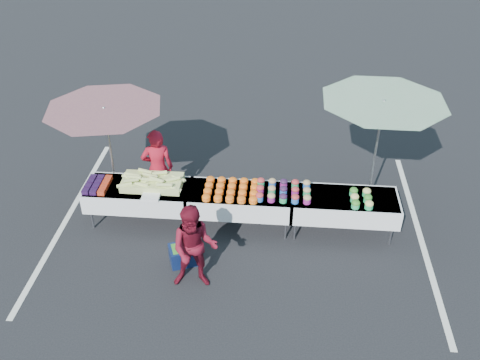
# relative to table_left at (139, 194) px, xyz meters

# --- Properties ---
(ground) EXTENTS (80.00, 80.00, 0.00)m
(ground) POSITION_rel_table_left_xyz_m (1.80, 0.00, -0.58)
(ground) COLOR black
(stripe_left) EXTENTS (0.10, 5.00, 0.00)m
(stripe_left) POSITION_rel_table_left_xyz_m (-1.40, 0.00, -0.58)
(stripe_left) COLOR silver
(stripe_left) RESTS_ON ground
(stripe_right) EXTENTS (0.10, 5.00, 0.00)m
(stripe_right) POSITION_rel_table_left_xyz_m (5.00, 0.00, -0.58)
(stripe_right) COLOR silver
(stripe_right) RESTS_ON ground
(table_left) EXTENTS (1.86, 0.81, 0.75)m
(table_left) POSITION_rel_table_left_xyz_m (0.00, 0.00, 0.00)
(table_left) COLOR white
(table_left) RESTS_ON ground
(table_center) EXTENTS (1.86, 0.81, 0.75)m
(table_center) POSITION_rel_table_left_xyz_m (1.80, 0.00, 0.00)
(table_center) COLOR white
(table_center) RESTS_ON ground
(table_right) EXTENTS (1.86, 0.81, 0.75)m
(table_right) POSITION_rel_table_left_xyz_m (3.60, 0.00, 0.00)
(table_right) COLOR white
(table_right) RESTS_ON ground
(berry_punnets) EXTENTS (0.40, 0.54, 0.08)m
(berry_punnets) POSITION_rel_table_left_xyz_m (-0.71, -0.06, 0.21)
(berry_punnets) COLOR black
(berry_punnets) RESTS_ON table_left
(corn_pile) EXTENTS (1.16, 0.57, 0.26)m
(corn_pile) POSITION_rel_table_left_xyz_m (0.25, 0.04, 0.26)
(corn_pile) COLOR #ADD16B
(corn_pile) RESTS_ON table_left
(plastic_bags) EXTENTS (0.30, 0.25, 0.05)m
(plastic_bags) POSITION_rel_table_left_xyz_m (0.30, -0.30, 0.19)
(plastic_bags) COLOR white
(plastic_bags) RESTS_ON table_left
(carrot_bowls) EXTENTS (0.95, 0.69, 0.11)m
(carrot_bowls) POSITION_rel_table_left_xyz_m (1.65, -0.01, 0.22)
(carrot_bowls) COLOR orange
(carrot_bowls) RESTS_ON table_center
(potato_cups) EXTENTS (0.94, 0.58, 0.16)m
(potato_cups) POSITION_rel_table_left_xyz_m (2.55, 0.00, 0.25)
(potato_cups) COLOR blue
(potato_cups) RESTS_ON table_right
(bean_baskets) EXTENTS (0.36, 0.50, 0.15)m
(bean_baskets) POSITION_rel_table_left_xyz_m (3.86, -0.10, 0.24)
(bean_baskets) COLOR #2AAA61
(bean_baskets) RESTS_ON table_right
(vendor) EXTENTS (0.65, 0.50, 1.58)m
(vendor) POSITION_rel_table_left_xyz_m (0.24, 0.55, 0.21)
(vendor) COLOR #A61325
(vendor) RESTS_ON ground
(customer) EXTENTS (0.75, 0.60, 1.49)m
(customer) POSITION_rel_table_left_xyz_m (1.24, -1.50, 0.16)
(customer) COLOR maroon
(customer) RESTS_ON ground
(umbrella_left) EXTENTS (2.40, 2.40, 2.09)m
(umbrella_left) POSITION_rel_table_left_xyz_m (-0.55, 0.40, 1.31)
(umbrella_left) COLOR black
(umbrella_left) RESTS_ON ground
(umbrella_right) EXTENTS (2.86, 2.86, 2.23)m
(umbrella_right) POSITION_rel_table_left_xyz_m (4.15, 0.80, 1.44)
(umbrella_right) COLOR black
(umbrella_right) RESTS_ON ground
(storage_bin) EXTENTS (0.58, 0.50, 0.32)m
(storage_bin) POSITION_rel_table_left_xyz_m (0.97, -1.02, -0.42)
(storage_bin) COLOR #0D1A43
(storage_bin) RESTS_ON ground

